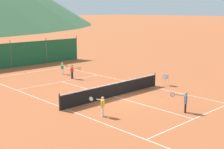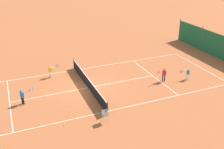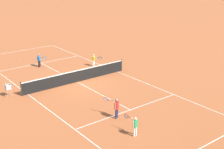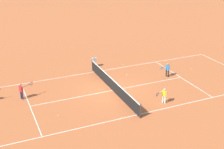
{
  "view_description": "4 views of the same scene",
  "coord_description": "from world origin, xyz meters",
  "px_view_note": "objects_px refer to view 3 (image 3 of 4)",
  "views": [
    {
      "loc": [
        -14.68,
        -15.16,
        5.93
      ],
      "look_at": [
        0.8,
        1.03,
        1.31
      ],
      "focal_mm": 50.0,
      "sensor_mm": 36.0,
      "label": 1
    },
    {
      "loc": [
        19.26,
        -5.78,
        10.53
      ],
      "look_at": [
        0.3,
        2.12,
        1.01
      ],
      "focal_mm": 42.0,
      "sensor_mm": 36.0,
      "label": 2
    },
    {
      "loc": [
        11.93,
        19.87,
        8.66
      ],
      "look_at": [
        -1.69,
        2.33,
        0.91
      ],
      "focal_mm": 50.0,
      "sensor_mm": 36.0,
      "label": 3
    },
    {
      "loc": [
        -20.13,
        8.84,
        10.72
      ],
      "look_at": [
        1.32,
        -0.53,
        0.75
      ],
      "focal_mm": 50.0,
      "sensor_mm": 36.0,
      "label": 4
    }
  ],
  "objects_px": {
    "player_near_service": "(135,125)",
    "tennis_ball_alley_left": "(139,94)",
    "player_far_baseline": "(116,107)",
    "tennis_ball_mid_court": "(23,92)",
    "tennis_ball_by_net_right": "(37,79)",
    "player_near_baseline": "(94,59)",
    "ball_hopper": "(8,88)",
    "tennis_ball_alley_right": "(21,60)",
    "tennis_ball_by_net_left": "(6,76)",
    "tennis_net": "(77,76)",
    "tennis_ball_service_box": "(6,83)",
    "tennis_ball_far_corner": "(128,75)",
    "player_far_service": "(39,59)"
  },
  "relations": [
    {
      "from": "tennis_ball_by_net_right",
      "to": "player_near_baseline",
      "type": "bearing_deg",
      "value": -178.75
    },
    {
      "from": "tennis_net",
      "to": "tennis_ball_mid_court",
      "type": "relative_size",
      "value": 139.09
    },
    {
      "from": "tennis_net",
      "to": "tennis_ball_by_net_right",
      "type": "bearing_deg",
      "value": -46.16
    },
    {
      "from": "tennis_ball_by_net_right",
      "to": "tennis_ball_alley_right",
      "type": "distance_m",
      "value": 6.13
    },
    {
      "from": "player_far_baseline",
      "to": "tennis_ball_service_box",
      "type": "xyz_separation_m",
      "value": [
        3.18,
        -9.83,
        -0.71
      ]
    },
    {
      "from": "player_near_baseline",
      "to": "ball_hopper",
      "type": "relative_size",
      "value": 1.31
    },
    {
      "from": "player_far_baseline",
      "to": "tennis_ball_by_net_left",
      "type": "relative_size",
      "value": 19.24
    },
    {
      "from": "tennis_ball_far_corner",
      "to": "tennis_ball_service_box",
      "type": "relative_size",
      "value": 1.0
    },
    {
      "from": "tennis_ball_alley_right",
      "to": "tennis_ball_alley_left",
      "type": "bearing_deg",
      "value": 103.98
    },
    {
      "from": "tennis_net",
      "to": "player_near_service",
      "type": "distance_m",
      "value": 9.11
    },
    {
      "from": "player_far_service",
      "to": "tennis_ball_alley_right",
      "type": "height_order",
      "value": "player_far_service"
    },
    {
      "from": "tennis_ball_by_net_right",
      "to": "tennis_ball_service_box",
      "type": "bearing_deg",
      "value": -18.51
    },
    {
      "from": "tennis_ball_far_corner",
      "to": "tennis_ball_by_net_left",
      "type": "height_order",
      "value": "same"
    },
    {
      "from": "player_far_service",
      "to": "player_near_service",
      "type": "height_order",
      "value": "player_far_service"
    },
    {
      "from": "tennis_net",
      "to": "tennis_ball_by_net_left",
      "type": "bearing_deg",
      "value": -49.18
    },
    {
      "from": "tennis_ball_alley_right",
      "to": "tennis_ball_by_net_left",
      "type": "relative_size",
      "value": 1.0
    },
    {
      "from": "tennis_ball_service_box",
      "to": "tennis_ball_by_net_right",
      "type": "bearing_deg",
      "value": 161.49
    },
    {
      "from": "player_far_baseline",
      "to": "tennis_ball_by_net_right",
      "type": "relative_size",
      "value": 19.24
    },
    {
      "from": "player_near_service",
      "to": "tennis_ball_alley_left",
      "type": "xyz_separation_m",
      "value": [
        -4.02,
        -4.02,
        -0.62
      ]
    },
    {
      "from": "tennis_net",
      "to": "tennis_ball_service_box",
      "type": "height_order",
      "value": "tennis_net"
    },
    {
      "from": "tennis_ball_service_box",
      "to": "ball_hopper",
      "type": "xyz_separation_m",
      "value": [
        0.74,
        2.68,
        0.63
      ]
    },
    {
      "from": "tennis_ball_alley_right",
      "to": "player_near_service",
      "type": "bearing_deg",
      "value": 87.67
    },
    {
      "from": "tennis_ball_alley_right",
      "to": "tennis_ball_by_net_left",
      "type": "xyz_separation_m",
      "value": [
        2.83,
        3.77,
        0.0
      ]
    },
    {
      "from": "player_far_baseline",
      "to": "tennis_ball_mid_court",
      "type": "bearing_deg",
      "value": -67.99
    },
    {
      "from": "tennis_ball_by_net_left",
      "to": "tennis_ball_mid_court",
      "type": "bearing_deg",
      "value": 86.29
    },
    {
      "from": "tennis_ball_by_net_right",
      "to": "ball_hopper",
      "type": "relative_size",
      "value": 0.07
    },
    {
      "from": "tennis_ball_mid_court",
      "to": "tennis_ball_by_net_left",
      "type": "distance_m",
      "value": 4.17
    },
    {
      "from": "tennis_ball_alley_left",
      "to": "ball_hopper",
      "type": "height_order",
      "value": "ball_hopper"
    },
    {
      "from": "tennis_net",
      "to": "tennis_ball_mid_court",
      "type": "distance_m",
      "value": 4.34
    },
    {
      "from": "tennis_ball_by_net_right",
      "to": "tennis_ball_by_net_left",
      "type": "xyz_separation_m",
      "value": [
        1.72,
        -2.26,
        0.0
      ]
    },
    {
      "from": "player_far_service",
      "to": "tennis_ball_service_box",
      "type": "distance_m",
      "value": 4.6
    },
    {
      "from": "tennis_ball_alley_right",
      "to": "player_near_baseline",
      "type": "bearing_deg",
      "value": 127.77
    },
    {
      "from": "player_near_service",
      "to": "tennis_ball_alley_right",
      "type": "height_order",
      "value": "player_near_service"
    },
    {
      "from": "player_near_baseline",
      "to": "tennis_ball_by_net_right",
      "type": "relative_size",
      "value": 17.67
    },
    {
      "from": "tennis_ball_by_net_right",
      "to": "tennis_ball_far_corner",
      "type": "bearing_deg",
      "value": 150.67
    },
    {
      "from": "player_near_baseline",
      "to": "player_near_service",
      "type": "distance_m",
      "value": 12.59
    },
    {
      "from": "player_near_baseline",
      "to": "tennis_ball_by_net_right",
      "type": "height_order",
      "value": "player_near_baseline"
    },
    {
      "from": "tennis_ball_far_corner",
      "to": "tennis_ball_alley_left",
      "type": "relative_size",
      "value": 1.0
    },
    {
      "from": "tennis_ball_mid_court",
      "to": "ball_hopper",
      "type": "xyz_separation_m",
      "value": [
        1.02,
        0.01,
        0.63
      ]
    },
    {
      "from": "tennis_ball_far_corner",
      "to": "tennis_ball_mid_court",
      "type": "distance_m",
      "value": 8.69
    },
    {
      "from": "tennis_ball_by_net_right",
      "to": "tennis_ball_service_box",
      "type": "height_order",
      "value": "same"
    },
    {
      "from": "player_near_baseline",
      "to": "tennis_ball_service_box",
      "type": "bearing_deg",
      "value": -4.57
    },
    {
      "from": "tennis_ball_mid_court",
      "to": "tennis_ball_far_corner",
      "type": "bearing_deg",
      "value": 168.34
    },
    {
      "from": "player_far_service",
      "to": "ball_hopper",
      "type": "distance_m",
      "value": 6.8
    },
    {
      "from": "tennis_net",
      "to": "tennis_ball_by_net_left",
      "type": "xyz_separation_m",
      "value": [
        4.02,
        -4.65,
        -0.47
      ]
    },
    {
      "from": "tennis_ball_far_corner",
      "to": "tennis_ball_mid_court",
      "type": "height_order",
      "value": "same"
    },
    {
      "from": "player_far_service",
      "to": "tennis_ball_service_box",
      "type": "height_order",
      "value": "player_far_service"
    },
    {
      "from": "player_far_service",
      "to": "tennis_ball_alley_left",
      "type": "relative_size",
      "value": 18.87
    },
    {
      "from": "tennis_ball_alley_right",
      "to": "tennis_ball_far_corner",
      "type": "relative_size",
      "value": 1.0
    },
    {
      "from": "tennis_net",
      "to": "tennis_ball_mid_court",
      "type": "height_order",
      "value": "tennis_net"
    }
  ]
}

